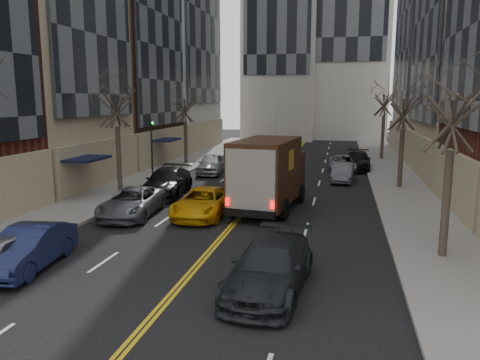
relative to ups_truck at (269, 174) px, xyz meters
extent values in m
cube|color=slate|center=(-10.20, 9.64, -1.87)|extent=(4.00, 66.00, 0.15)
cube|color=slate|center=(7.80, 9.64, -1.87)|extent=(4.00, 66.00, 0.15)
cube|color=#4C301E|center=(-16.70, 15.64, 10.05)|extent=(9.00, 12.00, 24.00)
cube|color=black|center=(-12.04, 15.64, 11.25)|extent=(0.20, 10.56, 19.20)
cube|color=black|center=(-11.20, 0.64, 0.45)|extent=(2.00, 3.00, 0.15)
cube|color=black|center=(-12.10, 0.64, -0.60)|extent=(0.20, 3.00, 2.50)
cube|color=black|center=(-11.20, 13.64, 0.45)|extent=(2.00, 3.00, 0.15)
cube|color=black|center=(-12.10, 13.64, -0.60)|extent=(0.20, 3.00, 2.50)
cylinder|color=#382D23|center=(-10.00, 2.64, 0.23)|extent=(0.30, 0.30, 4.05)
cylinder|color=#382D23|center=(-10.00, 15.64, 0.05)|extent=(0.30, 0.30, 3.69)
cylinder|color=#382D23|center=(7.60, -6.36, 0.18)|extent=(0.30, 0.30, 3.96)
cylinder|color=#382D23|center=(7.60, 7.64, 0.09)|extent=(0.30, 0.30, 3.78)
cylinder|color=#382D23|center=(7.60, 22.64, 0.27)|extent=(0.30, 0.30, 4.14)
cylinder|color=black|center=(-8.60, 4.64, 0.10)|extent=(0.12, 0.12, 3.80)
imported|color=black|center=(-8.60, 4.64, 2.45)|extent=(0.15, 0.18, 0.90)
sphere|color=#0CE526|center=(-8.45, 4.54, 2.40)|extent=(0.14, 0.14, 0.14)
cube|color=black|center=(0.00, 0.00, -1.34)|extent=(3.19, 7.29, 0.33)
cube|color=black|center=(0.28, 2.58, -0.24)|extent=(2.78, 2.15, 2.32)
cube|color=black|center=(-0.07, -0.60, 0.26)|extent=(3.23, 5.66, 3.31)
cube|color=black|center=(-0.37, -3.38, -1.34)|extent=(2.54, 0.48, 0.33)
cube|color=red|center=(-1.47, -3.28, -0.84)|extent=(0.20, 0.09, 0.39)
cube|color=red|center=(0.72, -3.52, -0.84)|extent=(0.20, 0.09, 0.39)
cube|color=gold|center=(-1.40, -0.40, 0.92)|extent=(0.15, 0.99, 0.99)
cube|color=gold|center=(1.28, -0.70, 0.92)|extent=(0.15, 0.99, 0.99)
cylinder|color=black|center=(-1.04, 2.44, -1.42)|extent=(0.42, 1.09, 1.06)
cylinder|color=black|center=(1.55, 2.16, -1.42)|extent=(0.42, 1.09, 1.06)
cylinder|color=black|center=(-1.50, -1.72, -1.42)|extent=(0.42, 1.09, 1.06)
cylinder|color=black|center=(1.09, -2.01, -1.42)|extent=(0.42, 1.09, 1.06)
imported|color=black|center=(1.70, -10.62, -1.17)|extent=(2.60, 5.53, 1.56)
cube|color=black|center=(1.70, -9.84, -0.53)|extent=(0.13, 0.04, 0.09)
cube|color=blue|center=(1.70, -9.87, -0.53)|extent=(0.10, 0.01, 0.06)
imported|color=#D79509|center=(-3.06, -2.05, -1.23)|extent=(2.42, 5.15, 1.43)
imported|color=black|center=(-1.95, -0.70, -1.08)|extent=(0.52, 0.70, 1.73)
imported|color=#12183B|center=(-6.95, -10.50, -1.20)|extent=(2.12, 4.71, 1.50)
imported|color=#505358|center=(-6.61, -2.86, -1.23)|extent=(2.87, 5.34, 1.43)
imported|color=black|center=(-6.77, 2.53, -1.12)|extent=(2.79, 5.86, 1.65)
imported|color=#A8ABB0|center=(-6.30, 10.97, -1.15)|extent=(2.36, 4.83, 1.59)
imported|color=#515259|center=(3.90, 9.58, -1.29)|extent=(1.67, 4.09, 1.32)
imported|color=#A7AAAF|center=(3.90, 14.65, -1.30)|extent=(2.31, 4.73, 1.29)
imported|color=black|center=(5.10, 15.72, -1.18)|extent=(2.40, 5.37, 1.53)
camera|label=1|loc=(3.75, -24.40, 4.06)|focal=35.00mm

